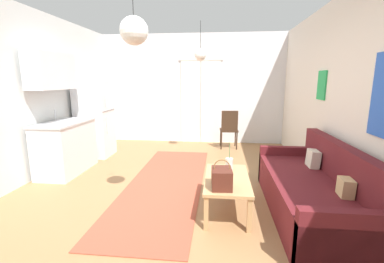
{
  "coord_description": "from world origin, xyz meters",
  "views": [
    {
      "loc": [
        0.72,
        -3.22,
        1.61
      ],
      "look_at": [
        0.25,
        1.12,
        0.74
      ],
      "focal_mm": 24.34,
      "sensor_mm": 36.0,
      "label": 1
    }
  ],
  "objects_px": {
    "pendant_lamp_far": "(200,55)",
    "handbag": "(222,178)",
    "pendant_lamp_near": "(134,31)",
    "couch": "(315,193)",
    "accent_chair": "(229,128)",
    "bamboo_vase": "(229,164)",
    "refrigerator": "(95,119)",
    "coffee_table": "(227,182)"
  },
  "relations": [
    {
      "from": "handbag",
      "to": "couch",
      "type": "bearing_deg",
      "value": 15.04
    },
    {
      "from": "couch",
      "to": "accent_chair",
      "type": "relative_size",
      "value": 2.35
    },
    {
      "from": "pendant_lamp_near",
      "to": "pendant_lamp_far",
      "type": "xyz_separation_m",
      "value": [
        0.48,
        2.65,
        0.0
      ]
    },
    {
      "from": "handbag",
      "to": "pendant_lamp_near",
      "type": "xyz_separation_m",
      "value": [
        -0.92,
        -0.04,
        1.57
      ]
    },
    {
      "from": "couch",
      "to": "accent_chair",
      "type": "height_order",
      "value": "accent_chair"
    },
    {
      "from": "handbag",
      "to": "pendant_lamp_far",
      "type": "bearing_deg",
      "value": 99.73
    },
    {
      "from": "accent_chair",
      "to": "pendant_lamp_near",
      "type": "xyz_separation_m",
      "value": [
        -1.11,
        -3.37,
        1.6
      ]
    },
    {
      "from": "refrigerator",
      "to": "coffee_table",
      "type": "bearing_deg",
      "value": -37.86
    },
    {
      "from": "bamboo_vase",
      "to": "accent_chair",
      "type": "xyz_separation_m",
      "value": [
        0.09,
        2.76,
        -0.01
      ]
    },
    {
      "from": "bamboo_vase",
      "to": "handbag",
      "type": "xyz_separation_m",
      "value": [
        -0.1,
        -0.58,
        0.03
      ]
    },
    {
      "from": "coffee_table",
      "to": "refrigerator",
      "type": "xyz_separation_m",
      "value": [
        -2.74,
        2.13,
        0.43
      ]
    },
    {
      "from": "refrigerator",
      "to": "pendant_lamp_far",
      "type": "xyz_separation_m",
      "value": [
        2.22,
        0.17,
        1.31
      ]
    },
    {
      "from": "accent_chair",
      "to": "pendant_lamp_near",
      "type": "distance_m",
      "value": 3.9
    },
    {
      "from": "coffee_table",
      "to": "pendant_lamp_near",
      "type": "bearing_deg",
      "value": -160.65
    },
    {
      "from": "refrigerator",
      "to": "pendant_lamp_far",
      "type": "relative_size",
      "value": 2.09
    },
    {
      "from": "handbag",
      "to": "pendant_lamp_near",
      "type": "height_order",
      "value": "pendant_lamp_near"
    },
    {
      "from": "refrigerator",
      "to": "accent_chair",
      "type": "relative_size",
      "value": 1.75
    },
    {
      "from": "bamboo_vase",
      "to": "pendant_lamp_far",
      "type": "xyz_separation_m",
      "value": [
        -0.55,
        2.03,
        1.59
      ]
    },
    {
      "from": "accent_chair",
      "to": "pendant_lamp_near",
      "type": "relative_size",
      "value": 1.16
    },
    {
      "from": "bamboo_vase",
      "to": "coffee_table",
      "type": "bearing_deg",
      "value": -96.72
    },
    {
      "from": "coffee_table",
      "to": "pendant_lamp_far",
      "type": "distance_m",
      "value": 2.93
    },
    {
      "from": "couch",
      "to": "pendant_lamp_far",
      "type": "bearing_deg",
      "value": 124.17
    },
    {
      "from": "coffee_table",
      "to": "handbag",
      "type": "distance_m",
      "value": 0.36
    },
    {
      "from": "coffee_table",
      "to": "pendant_lamp_far",
      "type": "bearing_deg",
      "value": 102.71
    },
    {
      "from": "bamboo_vase",
      "to": "handbag",
      "type": "bearing_deg",
      "value": -100.01
    },
    {
      "from": "pendant_lamp_near",
      "to": "couch",
      "type": "bearing_deg",
      "value": 9.42
    },
    {
      "from": "couch",
      "to": "coffee_table",
      "type": "distance_m",
      "value": 1.05
    },
    {
      "from": "pendant_lamp_far",
      "to": "handbag",
      "type": "bearing_deg",
      "value": -80.27
    },
    {
      "from": "coffee_table",
      "to": "refrigerator",
      "type": "height_order",
      "value": "refrigerator"
    },
    {
      "from": "couch",
      "to": "coffee_table",
      "type": "height_order",
      "value": "couch"
    },
    {
      "from": "couch",
      "to": "handbag",
      "type": "height_order",
      "value": "couch"
    },
    {
      "from": "couch",
      "to": "bamboo_vase",
      "type": "bearing_deg",
      "value": 164.76
    },
    {
      "from": "bamboo_vase",
      "to": "refrigerator",
      "type": "distance_m",
      "value": 3.35
    },
    {
      "from": "accent_chair",
      "to": "couch",
      "type": "bearing_deg",
      "value": 104.3
    },
    {
      "from": "refrigerator",
      "to": "couch",
      "type": "bearing_deg",
      "value": -29.46
    },
    {
      "from": "coffee_table",
      "to": "bamboo_vase",
      "type": "relative_size",
      "value": 2.68
    },
    {
      "from": "couch",
      "to": "refrigerator",
      "type": "height_order",
      "value": "refrigerator"
    },
    {
      "from": "couch",
      "to": "handbag",
      "type": "relative_size",
      "value": 6.51
    },
    {
      "from": "pendant_lamp_near",
      "to": "pendant_lamp_far",
      "type": "height_order",
      "value": "same"
    },
    {
      "from": "bamboo_vase",
      "to": "pendant_lamp_near",
      "type": "height_order",
      "value": "pendant_lamp_near"
    },
    {
      "from": "accent_chair",
      "to": "refrigerator",
      "type": "bearing_deg",
      "value": 14.54
    },
    {
      "from": "couch",
      "to": "pendant_lamp_near",
      "type": "xyz_separation_m",
      "value": [
        -2.04,
        -0.34,
        1.82
      ]
    }
  ]
}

